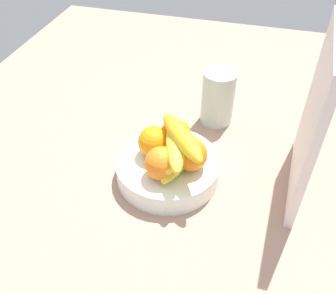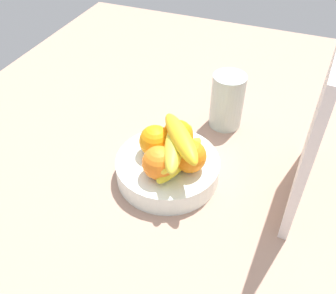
# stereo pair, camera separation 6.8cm
# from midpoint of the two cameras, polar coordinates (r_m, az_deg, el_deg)

# --- Properties ---
(ground_plane) EXTENTS (1.80, 1.40, 0.03)m
(ground_plane) POSITION_cam_midpoint_polar(r_m,az_deg,el_deg) (0.91, 2.38, -4.64)
(ground_plane) COLOR #A37F6C
(fruit_bowl) EXTENTS (0.24, 0.24, 0.05)m
(fruit_bowl) POSITION_cam_midpoint_polar(r_m,az_deg,el_deg) (0.87, 2.23, -3.33)
(fruit_bowl) COLOR white
(fruit_bowl) RESTS_ON ground_plane
(orange_front_left) EXTENTS (0.07, 0.07, 0.07)m
(orange_front_left) POSITION_cam_midpoint_polar(r_m,az_deg,el_deg) (0.85, 0.28, 0.78)
(orange_front_left) COLOR orange
(orange_front_left) RESTS_ON fruit_bowl
(orange_front_right) EXTENTS (0.07, 0.07, 0.07)m
(orange_front_right) POSITION_cam_midpoint_polar(r_m,az_deg,el_deg) (0.79, 1.01, -2.50)
(orange_front_right) COLOR orange
(orange_front_right) RESTS_ON fruit_bowl
(orange_center) EXTENTS (0.07, 0.07, 0.07)m
(orange_center) POSITION_cam_midpoint_polar(r_m,az_deg,el_deg) (0.81, 5.73, -1.49)
(orange_center) COLOR orange
(orange_center) RESTS_ON fruit_bowl
(orange_back_left) EXTENTS (0.07, 0.07, 0.07)m
(orange_back_left) POSITION_cam_midpoint_polar(r_m,az_deg,el_deg) (0.86, 3.72, 1.69)
(orange_back_left) COLOR orange
(orange_back_left) RESTS_ON fruit_bowl
(banana_bunch) EXTENTS (0.19, 0.14, 0.11)m
(banana_bunch) POSITION_cam_midpoint_polar(r_m,az_deg,el_deg) (0.81, 3.93, -0.20)
(banana_bunch) COLOR yellow
(banana_bunch) RESTS_ON fruit_bowl
(cutting_board) EXTENTS (0.28, 0.03, 0.36)m
(cutting_board) POSITION_cam_midpoint_polar(r_m,az_deg,el_deg) (0.80, 23.78, 2.33)
(cutting_board) COLOR silver
(cutting_board) RESTS_ON ground_plane
(thermos_tumbler) EXTENTS (0.09, 0.09, 0.15)m
(thermos_tumbler) POSITION_cam_midpoint_polar(r_m,az_deg,el_deg) (1.01, 10.89, 6.83)
(thermos_tumbler) COLOR #AEC0B8
(thermos_tumbler) RESTS_ON ground_plane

